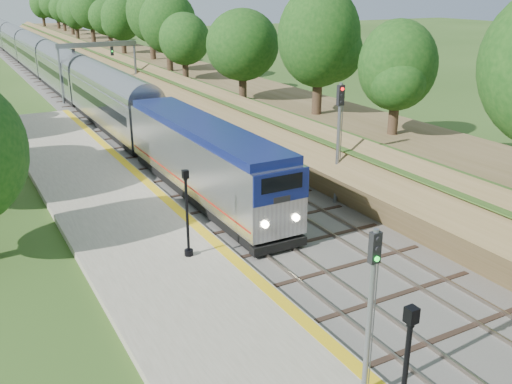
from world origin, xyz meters
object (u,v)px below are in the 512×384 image
signal_platform (371,296)px  signal_farside (339,131)px  signal_gantry (98,56)px  train (49,65)px  lamppost_far (187,218)px

signal_platform → signal_farside: size_ratio=0.78×
signal_gantry → train: bearing=98.9°
train → lamppost_far: train is taller
signal_gantry → lamppost_far: size_ratio=2.09×
signal_gantry → signal_platform: bearing=-96.0°
signal_farside → signal_platform: bearing=-123.4°
signal_farside → signal_gantry: bearing=95.7°
lamppost_far → signal_gantry: bearing=80.9°
lamppost_far → signal_platform: (1.06, -11.03, 1.47)m
train → signal_platform: size_ratio=21.94×
signal_gantry → signal_platform: 51.43m
train → lamppost_far: size_ratio=29.00×
train → signal_gantry: bearing=-81.1°
signal_gantry → signal_farside: (3.73, -37.33, -0.54)m
lamppost_far → signal_farside: size_ratio=0.59×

